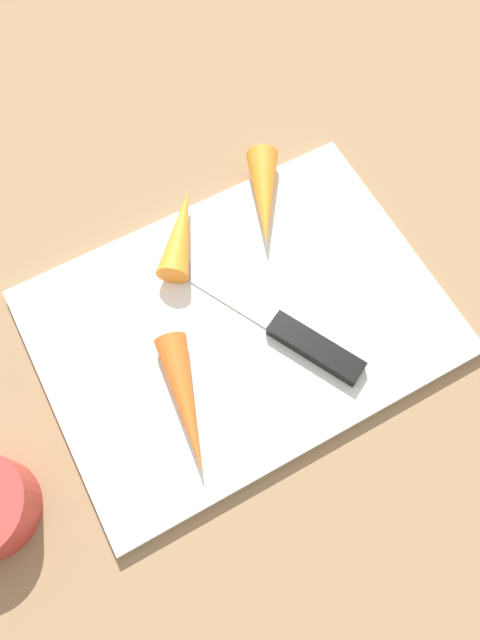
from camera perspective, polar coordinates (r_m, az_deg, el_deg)
name	(u,v)px	position (r m, az deg, el deg)	size (l,w,h in m)	color
ground_plane	(240,325)	(0.54, 0.00, -0.48)	(1.40, 1.40, 0.00)	#8C6D4C
cutting_board	(240,322)	(0.53, 0.00, -0.24)	(0.36, 0.26, 0.01)	white
knife	(303,340)	(0.52, 6.14, -1.99)	(0.11, 0.19, 0.01)	#B7B7BC
carrot_shortest	(180,232)	(0.55, -5.86, 8.56)	(0.03, 0.03, 0.09)	orange
carrot_longest	(186,403)	(0.49, -5.35, -8.09)	(0.03, 0.03, 0.12)	orange
carrot_medium	(264,198)	(0.57, 2.38, 11.88)	(0.03, 0.03, 0.10)	orange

